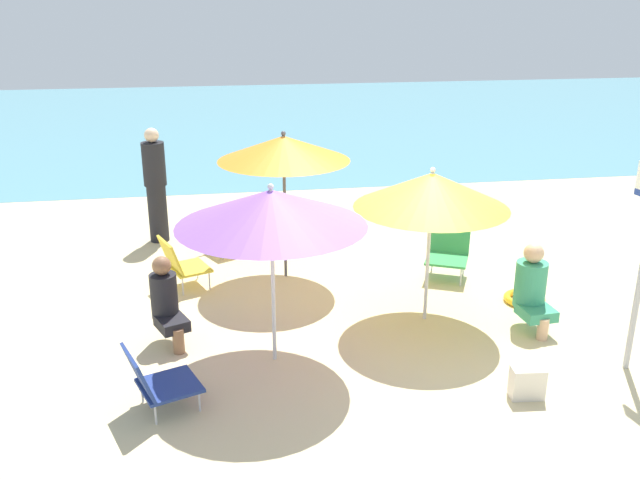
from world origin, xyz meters
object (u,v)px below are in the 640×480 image
beach_chair_a (448,252)px  umbrella_orange (284,148)px  beach_chair_c (223,231)px  person_a (156,185)px  swim_ring (524,299)px  umbrella_yellow (432,190)px  person_b (166,300)px  beach_chair_b (156,380)px  beach_chair_d (181,262)px  person_c (532,287)px  beach_bag (527,383)px  umbrella_purple (271,208)px

beach_chair_a → umbrella_orange: bearing=-73.7°
umbrella_orange → beach_chair_c: 1.93m
umbrella_orange → beach_chair_a: size_ratio=2.54×
person_a → swim_ring: person_a is taller
umbrella_yellow → person_b: size_ratio=1.86×
umbrella_yellow → beach_chair_b: 3.45m
umbrella_yellow → person_a: size_ratio=1.04×
beach_chair_c → person_b: size_ratio=0.71×
umbrella_orange → beach_chair_a: umbrella_orange is taller
umbrella_orange → beach_chair_b: umbrella_orange is taller
beach_chair_d → person_c: size_ratio=0.70×
person_c → beach_bag: person_c is taller
umbrella_purple → swim_ring: bearing=16.1°
person_c → umbrella_orange: bearing=-131.2°
person_c → swim_ring: 0.81m
umbrella_yellow → swim_ring: size_ratio=3.61×
person_a → beach_bag: person_a is taller
person_c → umbrella_purple: bearing=-88.8°
person_a → person_b: bearing=-124.9°
umbrella_orange → beach_chair_d: umbrella_orange is taller
beach_chair_a → umbrella_yellow: bearing=-4.3°
beach_chair_c → swim_ring: bearing=29.0°
umbrella_yellow → person_c: size_ratio=1.82×
beach_chair_a → swim_ring: (0.66, -0.94, -0.28)m
beach_chair_a → swim_ring: 1.18m
umbrella_purple → person_c: size_ratio=1.89×
beach_chair_c → swim_ring: size_ratio=1.38×
beach_chair_a → beach_chair_c: 3.20m
beach_chair_d → beach_bag: beach_chair_d is taller
beach_chair_b → person_c: size_ratio=0.75×
beach_chair_b → person_a: person_a is taller
beach_chair_b → person_b: person_b is taller
beach_chair_c → beach_chair_d: beach_chair_d is taller
beach_chair_a → beach_chair_b: beach_chair_b is taller
umbrella_orange → beach_bag: bearing=-60.1°
beach_chair_a → swim_ring: size_ratio=1.54×
beach_chair_a → person_b: (-3.54, -1.30, 0.16)m
umbrella_orange → person_a: size_ratio=1.13×
person_a → swim_ring: bearing=-73.1°
beach_chair_c → beach_chair_d: 1.40m
beach_bag → person_b: bearing=153.9°
umbrella_orange → beach_chair_a: bearing=-8.8°
beach_chair_c → person_c: person_c is taller
beach_bag → beach_chair_d: bearing=136.6°
beach_chair_a → beach_chair_d: (-3.44, 0.11, 0.03)m
beach_chair_a → person_a: bearing=-92.6°
umbrella_orange → swim_ring: size_ratio=3.91×
beach_chair_a → beach_chair_b: size_ratio=1.04×
umbrella_orange → beach_chair_d: (-1.34, -0.21, -1.35)m
umbrella_orange → beach_bag: size_ratio=6.31×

